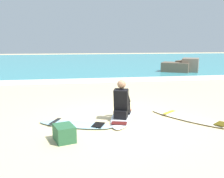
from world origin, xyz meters
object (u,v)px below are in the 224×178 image
surfer_seated (122,103)px  surfboard_spare_far (192,118)px  beach_bag (64,133)px  surfboard_spare_near (75,124)px  surfboard_main (122,117)px

surfer_seated → surfboard_spare_far: bearing=-11.0°
surfer_seated → beach_bag: 1.88m
surfer_seated → beach_bag: size_ratio=1.97×
surfer_seated → surfboard_spare_near: bearing=-166.7°
beach_bag → surfboard_spare_near: bearing=75.4°
surfer_seated → surfboard_spare_near: 1.28m
surfer_seated → surfboard_spare_near: surfer_seated is taller
surfboard_spare_far → beach_bag: bearing=-164.7°
surfboard_spare_near → surfboard_spare_far: (2.92, -0.06, -0.00)m
surfboard_main → beach_bag: bearing=-137.5°
beach_bag → surfboard_spare_far: bearing=15.3°
surfboard_main → surfer_seated: surfer_seated is taller
surfboard_spare_far → surfer_seated: bearing=169.0°
surfboard_main → surfboard_spare_near: bearing=-161.4°
surfboard_main → beach_bag: size_ratio=4.36×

